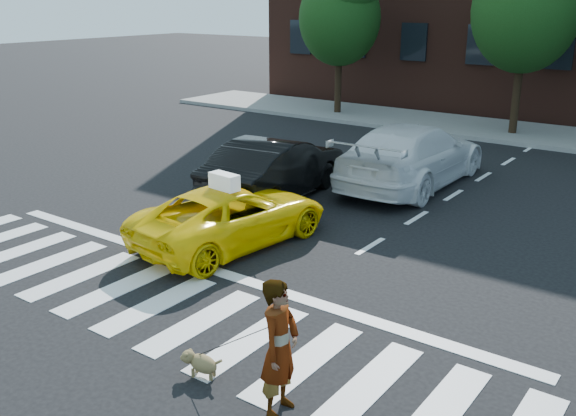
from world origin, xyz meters
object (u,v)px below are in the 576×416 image
at_px(white_suv, 412,155).
at_px(woman, 280,348).
at_px(tree_left, 341,8).
at_px(black_sedan, 275,168).
at_px(taxi, 232,215).
at_px(dog, 200,362).

relative_size(white_suv, woman, 3.26).
relative_size(tree_left, black_sedan, 1.37).
distance_m(tree_left, taxi, 15.85).
xyz_separation_m(tree_left, black_sedan, (4.97, -11.07, -3.66)).
xyz_separation_m(taxi, dog, (2.87, -4.01, -0.40)).
xyz_separation_m(tree_left, dog, (9.01, -18.11, -4.23)).
bearing_deg(woman, dog, 81.74).
height_order(taxi, dog, taxi).
height_order(woman, dog, woman).
bearing_deg(taxi, tree_left, -59.74).
distance_m(black_sedan, woman, 8.85).
bearing_deg(woman, taxi, 37.58).
height_order(black_sedan, dog, black_sedan).
relative_size(woman, dog, 2.89).
bearing_deg(tree_left, woman, -60.24).
bearing_deg(black_sedan, white_suv, -131.98).
bearing_deg(dog, tree_left, 99.31).
height_order(tree_left, black_sedan, tree_left).
bearing_deg(taxi, white_suv, -93.26).
xyz_separation_m(taxi, white_suv, (1.08, 6.16, 0.23)).
bearing_deg(black_sedan, dog, 113.77).
distance_m(tree_left, woman, 21.15).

